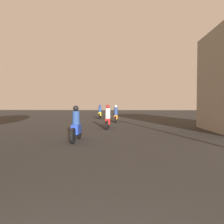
# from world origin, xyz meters

# --- Properties ---
(motorcycle_blue) EXTENTS (0.60, 1.93, 1.55)m
(motorcycle_blue) POSITION_xyz_m (-1.59, 8.16, 0.63)
(motorcycle_blue) COLOR black
(motorcycle_blue) RESTS_ON ground_plane
(motorcycle_red) EXTENTS (0.60, 1.87, 1.59)m
(motorcycle_red) POSITION_xyz_m (-0.54, 13.17, 0.64)
(motorcycle_red) COLOR black
(motorcycle_red) RESTS_ON ground_plane
(motorcycle_orange) EXTENTS (0.60, 1.84, 1.55)m
(motorcycle_orange) POSITION_xyz_m (-0.16, 18.37, 0.61)
(motorcycle_orange) COLOR black
(motorcycle_orange) RESTS_ON ground_plane
(motorcycle_yellow) EXTENTS (0.60, 2.14, 1.56)m
(motorcycle_yellow) POSITION_xyz_m (-2.12, 23.44, 0.63)
(motorcycle_yellow) COLOR black
(motorcycle_yellow) RESTS_ON ground_plane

